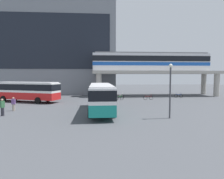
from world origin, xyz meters
TOP-DOWN VIEW (x-y plane):
  - ground_plane at (0.00, 10.00)m, footprint 120.00×120.00m
  - station_building at (-9.19, 26.34)m, footprint 26.75×13.61m
  - elevated_platform at (12.41, 17.19)m, footprint 26.47×6.51m
  - train at (11.34, 17.19)m, footprint 24.36×2.96m
  - bus_main at (0.57, -0.81)m, footprint 2.87×11.07m
  - bus_secondary at (-11.26, 8.86)m, footprint 11.21×6.37m
  - bicycle_green at (3.89, 10.16)m, footprint 1.67×0.76m
  - bicycle_red at (9.06, 10.28)m, footprint 1.79×0.14m
  - bicycle_blue at (15.76, 13.10)m, footprint 1.79×0.24m
  - bicycle_silver at (4.28, 12.52)m, footprint 1.68×0.74m
  - pedestrian_by_bike_rack at (-9.90, 0.68)m, footprint 0.41×0.32m
  - pedestrian_at_kerb at (-9.80, -2.25)m, footprint 0.42×0.47m
  - lamp_post at (7.31, -4.66)m, footprint 0.36×0.36m

SIDE VIEW (x-z plane):
  - ground_plane at x=0.00m, z-range 0.00..0.00m
  - bicycle_green at x=3.89m, z-range -0.16..0.88m
  - bicycle_red at x=9.06m, z-range -0.16..0.88m
  - bicycle_blue at x=15.76m, z-range -0.16..0.88m
  - bicycle_silver at x=4.28m, z-range -0.16..0.88m
  - pedestrian_by_bike_rack at x=-9.90m, z-range -0.05..1.60m
  - pedestrian_at_kerb at x=-9.80m, z-range -0.05..1.76m
  - bus_main at x=0.57m, z-range 0.38..3.60m
  - bus_secondary at x=-11.26m, z-range 0.38..3.60m
  - lamp_post at x=7.31m, z-range 0.54..5.92m
  - elevated_platform at x=12.41m, z-range 1.85..7.08m
  - train at x=11.34m, z-range 5.28..9.12m
  - station_building at x=-9.19m, z-range 0.00..21.15m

